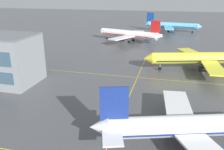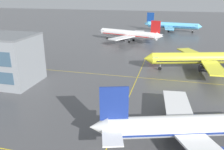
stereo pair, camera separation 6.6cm
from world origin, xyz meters
The scene contains 5 objects.
airliner_front_gate centered at (14.60, 7.06, 3.92)m, with size 36.09×30.83×11.47m.
airliner_second_row centered at (19.67, 51.53, 4.11)m, with size 38.13×32.52×12.05m.
airliner_third_row centered at (-12.44, 92.26, 4.05)m, with size 37.40×31.93×11.86m.
airliner_far_left_stand centered at (8.98, 131.94, 4.03)m, with size 37.94×32.46×11.79m.
taxiway_markings centered at (0.00, 18.33, 0.00)m, with size 160.93×89.47×0.01m.
Camera 2 is at (9.15, -29.99, 25.55)m, focal length 37.62 mm.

